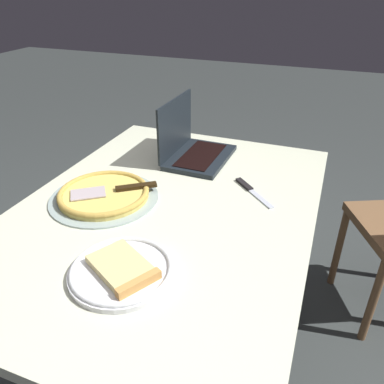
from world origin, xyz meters
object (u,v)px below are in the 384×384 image
(pizza_plate, at_px, (122,270))
(dining_table, at_px, (166,233))
(laptop, at_px, (192,146))
(pizza_tray, at_px, (104,194))
(table_knife, at_px, (250,190))

(pizza_plate, bearing_deg, dining_table, -174.75)
(dining_table, xyz_separation_m, laptop, (-0.37, -0.05, 0.15))
(laptop, relative_size, pizza_tray, 0.86)
(laptop, bearing_deg, pizza_plate, 6.80)
(laptop, distance_m, pizza_plate, 0.70)
(pizza_plate, bearing_deg, laptop, -173.20)
(dining_table, height_order, pizza_tray, pizza_tray)
(dining_table, bearing_deg, table_knife, 131.29)
(dining_table, bearing_deg, laptop, -171.88)
(dining_table, xyz_separation_m, pizza_tray, (0.02, -0.21, 0.12))
(laptop, height_order, pizza_plate, laptop)
(pizza_plate, bearing_deg, pizza_tray, -141.32)
(pizza_tray, bearing_deg, table_knife, 116.98)
(pizza_plate, xyz_separation_m, table_knife, (-0.52, 0.20, -0.01))
(dining_table, height_order, laptop, laptop)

